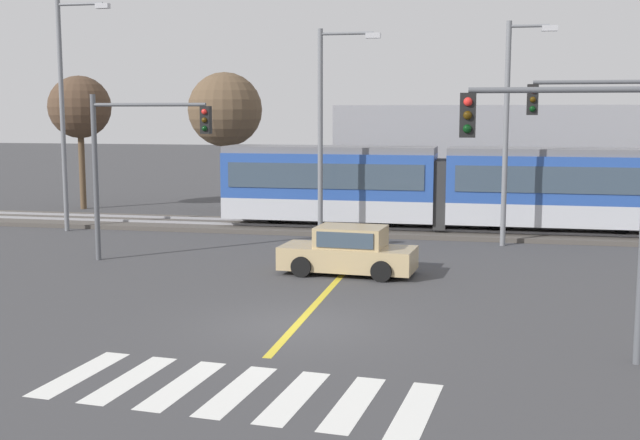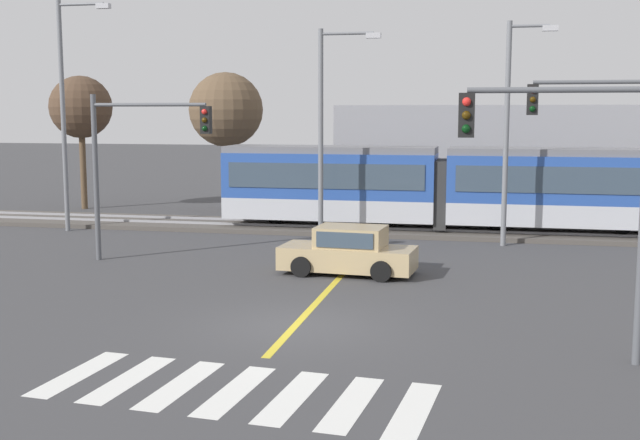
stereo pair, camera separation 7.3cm
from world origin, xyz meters
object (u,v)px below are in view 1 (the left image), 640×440
object	(u,v)px
light_rail_tram	(441,185)
traffic_light_near_right	(579,171)
sedan_crossing	(348,252)
street_lamp_centre	(326,121)
traffic_light_mid_right	(624,141)
bare_tree_far_west	(80,108)
bare_tree_west	(225,110)
traffic_light_mid_left	(136,149)
street_lamp_east	(510,121)
street_lamp_west	(66,103)

from	to	relation	value
light_rail_tram	traffic_light_near_right	size ratio (longest dim) A/B	3.18
traffic_light_near_right	sedan_crossing	bearing A→B (deg)	127.83
traffic_light_near_right	street_lamp_centre	xyz separation A→B (m)	(-8.03, 14.20, 0.82)
traffic_light_mid_right	bare_tree_far_west	bearing A→B (deg)	150.85
light_rail_tram	street_lamp_centre	distance (m)	5.82
street_lamp_centre	bare_tree_far_west	world-z (taller)	street_lamp_centre
street_lamp_centre	bare_tree_west	world-z (taller)	street_lamp_centre
traffic_light_mid_left	bare_tree_west	size ratio (longest dim) A/B	0.80
sedan_crossing	traffic_light_near_right	distance (m)	10.31
traffic_light_near_right	street_lamp_centre	world-z (taller)	street_lamp_centre
sedan_crossing	bare_tree_far_west	bearing A→B (deg)	139.88
traffic_light_mid_right	street_lamp_east	world-z (taller)	street_lamp_east
bare_tree_west	traffic_light_mid_left	bearing A→B (deg)	-83.54
light_rail_tram	traffic_light_mid_left	xyz separation A→B (m)	(-9.69, -8.63, 1.77)
light_rail_tram	bare_tree_west	distance (m)	12.95
bare_tree_far_west	bare_tree_west	xyz separation A→B (m)	(7.61, 0.82, -0.12)
sedan_crossing	traffic_light_mid_left	bearing A→B (deg)	175.14
street_lamp_west	bare_tree_west	distance (m)	9.21
traffic_light_mid_right	traffic_light_near_right	xyz separation A→B (m)	(-2.04, -7.98, -0.33)
traffic_light_mid_left	street_lamp_west	xyz separation A→B (m)	(-5.84, 5.99, 1.63)
street_lamp_west	street_lamp_centre	world-z (taller)	street_lamp_west
light_rail_tram	traffic_light_near_right	bearing A→B (deg)	-77.77
light_rail_tram	traffic_light_near_right	world-z (taller)	traffic_light_near_right
traffic_light_mid_left	bare_tree_far_west	size ratio (longest dim) A/B	0.82
sedan_crossing	light_rail_tram	bearing A→B (deg)	75.89
street_lamp_east	bare_tree_far_west	size ratio (longest dim) A/B	1.21
street_lamp_centre	street_lamp_east	xyz separation A→B (m)	(7.01, 0.08, -0.00)
traffic_light_mid_right	street_lamp_east	bearing A→B (deg)	115.90
traffic_light_near_right	street_lamp_centre	bearing A→B (deg)	119.48
sedan_crossing	traffic_light_mid_left	distance (m)	8.02
sedan_crossing	street_lamp_west	distance (m)	15.51
traffic_light_near_right	bare_tree_far_west	xyz separation A→B (m)	(-22.59, 21.71, 1.37)
sedan_crossing	street_lamp_centre	distance (m)	7.87
light_rail_tram	bare_tree_west	world-z (taller)	bare_tree_west
traffic_light_mid_left	bare_tree_west	world-z (taller)	bare_tree_west
sedan_crossing	traffic_light_mid_right	distance (m)	8.80
traffic_light_mid_right	street_lamp_west	size ratio (longest dim) A/B	0.66
traffic_light_near_right	street_lamp_west	distance (m)	24.03
sedan_crossing	bare_tree_west	size ratio (longest dim) A/B	0.61
street_lamp_west	street_lamp_east	bearing A→B (deg)	-0.25
street_lamp_west	street_lamp_centre	distance (m)	11.21
traffic_light_mid_left	bare_tree_far_west	world-z (taller)	bare_tree_far_west
light_rail_tram	bare_tree_far_west	size ratio (longest dim) A/B	2.67
light_rail_tram	sedan_crossing	world-z (taller)	light_rail_tram
street_lamp_centre	traffic_light_mid_right	bearing A→B (deg)	-31.72
street_lamp_west	bare_tree_west	bearing A→B (deg)	62.62
traffic_light_mid_left	street_lamp_centre	size ratio (longest dim) A/B	0.69
traffic_light_mid_right	street_lamp_west	distance (m)	22.22
street_lamp_east	bare_tree_far_west	world-z (taller)	street_lamp_east
traffic_light_near_right	light_rail_tram	bearing A→B (deg)	102.23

